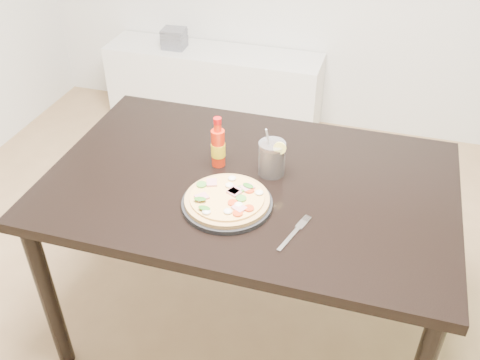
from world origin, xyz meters
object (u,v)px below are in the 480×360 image
(hot_sauce_bottle, at_px, (218,147))
(fork, at_px, (295,232))
(media_console, at_px, (214,87))
(pizza, at_px, (227,199))
(cola_cup, at_px, (272,159))
(dining_table, at_px, (250,198))
(plate, at_px, (227,204))

(hot_sauce_bottle, distance_m, fork, 0.45)
(fork, bearing_deg, hot_sauce_bottle, 157.43)
(hot_sauce_bottle, bearing_deg, fork, -39.77)
(media_console, bearing_deg, hot_sauce_bottle, -70.07)
(pizza, height_order, cola_cup, cola_cup)
(pizza, distance_m, media_console, 1.95)
(dining_table, distance_m, fork, 0.32)
(hot_sauce_bottle, bearing_deg, media_console, 109.93)
(dining_table, relative_size, hot_sauce_bottle, 7.35)
(dining_table, relative_size, media_console, 1.00)
(pizza, distance_m, cola_cup, 0.24)
(media_console, bearing_deg, cola_cup, -63.92)
(cola_cup, xyz_separation_m, media_console, (-0.75, 1.54, -0.56))
(fork, bearing_deg, plate, -178.44)
(plate, height_order, cola_cup, cola_cup)
(plate, distance_m, fork, 0.25)
(hot_sauce_bottle, relative_size, cola_cup, 1.04)
(pizza, bearing_deg, plate, -157.99)
(plate, bearing_deg, pizza, 22.01)
(hot_sauce_bottle, bearing_deg, dining_table, -22.37)
(dining_table, xyz_separation_m, hot_sauce_bottle, (-0.13, 0.05, 0.16))
(plate, distance_m, pizza, 0.02)
(pizza, xyz_separation_m, fork, (0.24, -0.07, -0.02))
(dining_table, bearing_deg, fork, -47.75)
(media_console, bearing_deg, dining_table, -66.59)
(fork, bearing_deg, media_console, 133.42)
(hot_sauce_bottle, height_order, cola_cup, hot_sauce_bottle)
(media_console, bearing_deg, pizza, -69.39)
(dining_table, xyz_separation_m, plate, (-0.03, -0.16, 0.09))
(pizza, xyz_separation_m, cola_cup, (0.09, 0.22, 0.03))
(plate, relative_size, cola_cup, 1.61)
(hot_sauce_bottle, xyz_separation_m, fork, (0.34, -0.28, -0.07))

